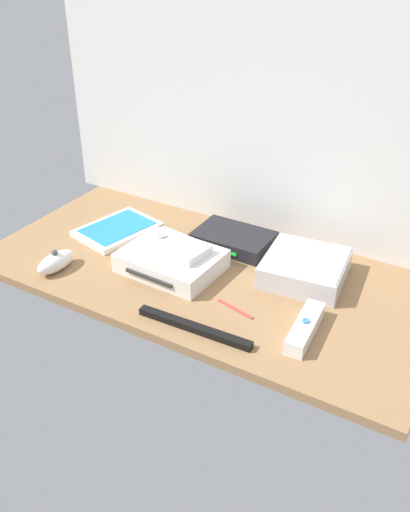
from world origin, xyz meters
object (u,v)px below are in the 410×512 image
object	(u,v)px
game_console	(171,261)
mini_computer	(305,268)
remote_wand	(305,328)
stylus_pen	(235,308)
network_router	(234,239)
game_case	(117,229)
remote_nunchuk	(56,262)
sensor_bar	(194,328)
remote_classic_pad	(176,246)

from	to	relation	value
game_console	mini_computer	distance (cm)	29.24
remote_wand	stylus_pen	bearing A→B (deg)	173.84
mini_computer	network_router	xyz separation A→B (cm)	(-19.80, 4.82, -0.94)
game_case	remote_wand	size ratio (longest dim) A/B	1.43
remote_nunchuk	stylus_pen	xyz separation A→B (cm)	(41.27, 6.99, -1.69)
game_case	sensor_bar	world-z (taller)	game_case
game_case	sensor_bar	distance (cm)	43.71
remote_wand	remote_nunchuk	size ratio (longest dim) A/B	1.47
mini_computer	game_case	world-z (taller)	mini_computer
remote_wand	remote_nunchuk	xyz separation A→B (cm)	(-56.19, -6.63, 0.53)
game_console	remote_nunchuk	xyz separation A→B (cm)	(-21.97, -13.09, -0.16)
network_router	game_case	bearing A→B (deg)	-162.64
mini_computer	sensor_bar	bearing A→B (deg)	-112.03
stylus_pen	mini_computer	bearing A→B (deg)	66.86
remote_nunchuk	network_router	bearing A→B (deg)	48.92
remote_classic_pad	stylus_pen	size ratio (longest dim) A/B	1.71
game_console	game_case	bearing A→B (deg)	162.50
mini_computer	game_case	bearing A→B (deg)	-175.28
network_router	remote_classic_pad	bearing A→B (deg)	-113.84
remote_wand	sensor_bar	bearing A→B (deg)	-157.49
sensor_bar	game_case	bearing A→B (deg)	145.43
sensor_bar	remote_classic_pad	bearing A→B (deg)	129.47
game_console	remote_nunchuk	size ratio (longest dim) A/B	2.11
game_console	mini_computer	xyz separation A→B (cm)	(26.85, 11.56, 0.44)
game_case	stylus_pen	world-z (taller)	game_case
game_console	remote_classic_pad	world-z (taller)	remote_classic_pad
network_router	remote_wand	bearing A→B (deg)	-40.02
remote_nunchuk	remote_classic_pad	bearing A→B (deg)	36.32
remote_wand	stylus_pen	size ratio (longest dim) A/B	1.67
mini_computer	game_case	size ratio (longest dim) A/B	0.88
network_router	remote_nunchuk	bearing A→B (deg)	-134.52
game_console	sensor_bar	world-z (taller)	game_console
game_console	remote_wand	xyz separation A→B (cm)	(34.22, -6.46, -0.69)
game_console	network_router	world-z (taller)	game_console
game_console	game_case	size ratio (longest dim) A/B	1.00
mini_computer	remote_nunchuk	bearing A→B (deg)	-153.21
network_router	stylus_pen	bearing A→B (deg)	-61.37
network_router	remote_wand	xyz separation A→B (cm)	(27.17, -22.84, -0.19)
network_router	remote_nunchuk	size ratio (longest dim) A/B	1.76
game_case	remote_wand	bearing A→B (deg)	-1.16
remote_wand	remote_classic_pad	xyz separation A→B (cm)	(-33.82, 7.82, 3.90)
remote_classic_pad	stylus_pen	bearing A→B (deg)	-13.12
game_console	remote_nunchuk	world-z (taller)	remote_nunchuk
stylus_pen	remote_nunchuk	bearing A→B (deg)	-170.39
mini_computer	remote_wand	distance (cm)	19.50
sensor_bar	mini_computer	bearing A→B (deg)	66.09
mini_computer	remote_nunchuk	size ratio (longest dim) A/B	1.84
game_case	remote_wand	xyz separation A→B (cm)	(55.32, -14.06, 0.75)
game_console	sensor_bar	distance (cm)	22.47
mini_computer	sensor_bar	world-z (taller)	mini_computer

